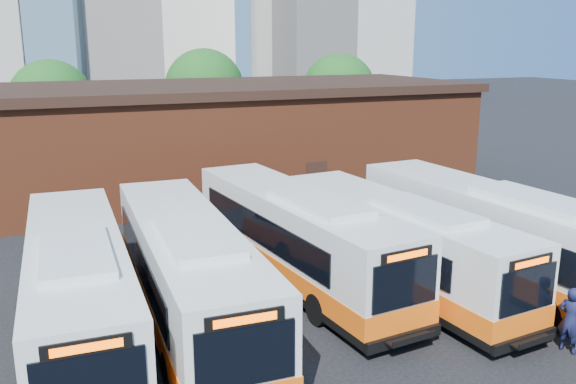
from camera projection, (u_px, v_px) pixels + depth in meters
name	position (u px, v px, depth m)	size (l,w,h in m)	color
ground	(410.00, 311.00, 20.56)	(220.00, 220.00, 0.00)	black
bus_farwest	(79.00, 294.00, 17.94)	(2.99, 13.00, 3.52)	silver
bus_west	(188.00, 277.00, 19.14)	(3.10, 13.28, 3.59)	silver
bus_midwest	(297.00, 240.00, 22.74)	(4.06, 13.28, 3.57)	silver
bus_mideast	(397.00, 246.00, 22.37)	(3.75, 12.48, 3.36)	silver
bus_east	(496.00, 240.00, 22.60)	(3.83, 13.81, 3.72)	silver
transit_worker	(570.00, 320.00, 17.63)	(0.72, 0.48, 1.99)	#131737
depot_building	(232.00, 134.00, 37.75)	(28.60, 12.60, 6.40)	brown
tree_west	(52.00, 101.00, 44.51)	(6.00, 6.00, 7.65)	#382314
tree_mid	(205.00, 89.00, 50.63)	(6.56, 6.56, 8.36)	#382314
tree_east	(339.00, 90.00, 52.05)	(6.24, 6.24, 7.96)	#382314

